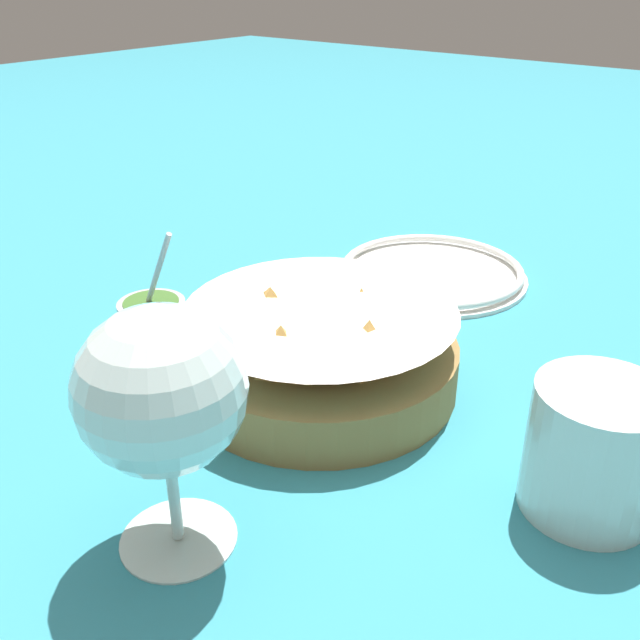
% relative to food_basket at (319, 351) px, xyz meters
% --- Properties ---
extents(ground_plane, '(4.00, 4.00, 0.00)m').
position_rel_food_basket_xyz_m(ground_plane, '(0.01, -0.00, -0.03)').
color(ground_plane, teal).
extents(food_basket, '(0.22, 0.22, 0.08)m').
position_rel_food_basket_xyz_m(food_basket, '(0.00, 0.00, 0.00)').
color(food_basket, olive).
rests_on(food_basket, ground_plane).
extents(sauce_cup, '(0.07, 0.06, 0.11)m').
position_rel_food_basket_xyz_m(sauce_cup, '(-0.18, -0.03, -0.01)').
color(sauce_cup, '#B7B7BC').
rests_on(sauce_cup, ground_plane).
extents(wine_glass, '(0.10, 0.10, 0.16)m').
position_rel_food_basket_xyz_m(wine_glass, '(0.04, -0.19, 0.07)').
color(wine_glass, silver).
rests_on(wine_glass, ground_plane).
extents(beer_mug, '(0.12, 0.08, 0.09)m').
position_rel_food_basket_xyz_m(beer_mug, '(0.22, -0.01, 0.01)').
color(beer_mug, silver).
rests_on(beer_mug, ground_plane).
extents(side_plate, '(0.21, 0.21, 0.01)m').
position_rel_food_basket_xyz_m(side_plate, '(-0.04, 0.25, -0.02)').
color(side_plate, white).
rests_on(side_plate, ground_plane).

